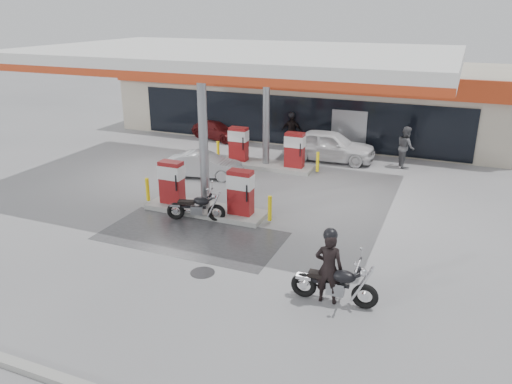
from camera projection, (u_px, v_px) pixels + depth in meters
ground at (178, 234)px, 16.57m from camera, size 90.00×90.00×0.00m
wet_patch at (191, 236)px, 16.39m from camera, size 6.00×3.00×0.00m
drain_cover at (203, 273)px, 14.12m from camera, size 0.70×0.70×0.01m
kerb at (5, 361)px, 10.48m from camera, size 28.00×0.25×0.15m
store_building at (315, 98)px, 29.68m from camera, size 22.00×8.22×4.00m
canopy at (238, 57)px, 19.07m from camera, size 16.00×10.02×5.51m
pump_island_near at (205, 194)px, 18.06m from camera, size 5.14×1.30×1.78m
pump_island_far at (266, 152)px, 23.25m from camera, size 5.14×1.30×1.78m
main_motorcycle at (336, 285)px, 12.53m from camera, size 2.25×0.86×1.15m
biker_main at (329, 268)px, 12.43m from camera, size 0.73×0.51×1.91m
parked_motorcycle at (197, 208)px, 17.44m from camera, size 2.05×0.91×1.08m
sedan_white at (329, 145)px, 24.27m from camera, size 4.49×1.99×1.50m
attendant at (406, 147)px, 23.21m from camera, size 1.05×1.15×1.93m
hatchback_silver at (204, 165)px, 21.95m from camera, size 3.50×1.76×1.10m
parked_car_left at (218, 130)px, 28.40m from camera, size 3.89×2.56×1.05m
biker_walking at (291, 131)px, 26.50m from camera, size 1.09×0.57×1.79m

